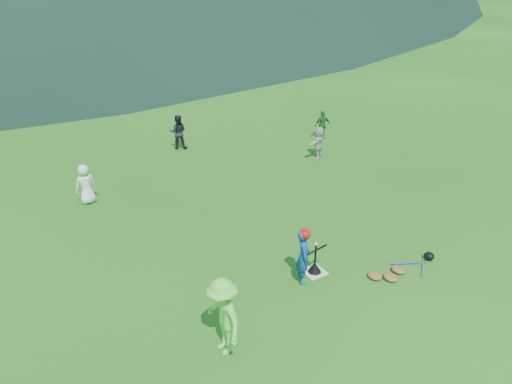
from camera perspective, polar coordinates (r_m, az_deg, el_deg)
ground at (r=11.21m, az=6.68°, el=-9.09°), size 120.00×120.00×0.00m
home_plate at (r=11.21m, az=6.69°, el=-9.05°), size 0.45×0.45×0.02m
baseball at (r=10.80m, az=6.89°, el=-5.92°), size 0.08×0.08×0.08m
batter_child at (r=10.57m, az=5.45°, el=-7.33°), size 0.49×0.55×1.26m
adult_coach at (r=8.86m, az=-3.81°, el=-14.02°), size 0.57×0.98×1.52m
fielder_a at (r=14.43m, az=-18.90°, el=0.85°), size 0.60×0.43×1.14m
fielder_b at (r=17.59m, az=-8.89°, el=6.80°), size 0.74×0.69×1.21m
fielder_c at (r=18.48m, az=7.60°, el=7.61°), size 0.65×0.35×1.05m
fielder_d at (r=16.78m, az=7.17°, el=5.67°), size 1.03×0.78×1.08m
batting_tee at (r=11.14m, az=6.72°, el=-8.55°), size 0.30×0.30×0.68m
batter_gear at (r=10.31m, az=5.69°, el=-4.95°), size 0.73×0.26×0.62m
equipment_pile at (r=11.54m, az=16.00°, el=-8.52°), size 1.80×0.78×0.19m
outfield_fence at (r=36.00m, az=-22.28°, el=15.64°), size 70.07×0.08×1.33m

